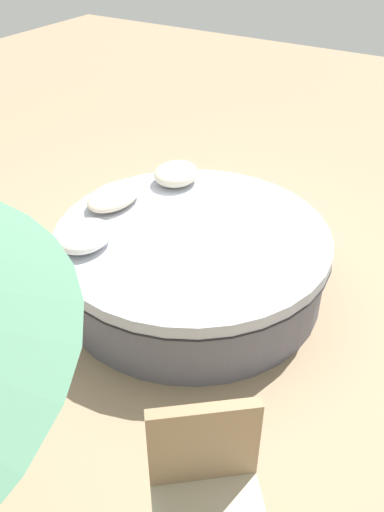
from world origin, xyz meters
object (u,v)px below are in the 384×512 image
object	(u,v)px
round_bed	(192,261)
patio_chair	(207,488)
throw_pillow_1	(114,196)
throw_pillow_0	(176,174)
throw_pillow_2	(84,236)

from	to	relation	value
round_bed	patio_chair	size ratio (longest dim) A/B	2.24
throw_pillow_1	throw_pillow_0	bearing A→B (deg)	-21.74
throw_pillow_2	throw_pillow_0	bearing A→B (deg)	-1.85
round_bed	throw_pillow_1	bearing A→B (deg)	87.83
throw_pillow_0	patio_chair	world-z (taller)	patio_chair
throw_pillow_0	throw_pillow_1	bearing A→B (deg)	158.26
throw_pillow_0	patio_chair	bearing A→B (deg)	-144.34
throw_pillow_0	throw_pillow_1	xyz separation A→B (m)	(-0.60, 0.24, -0.02)
round_bed	throw_pillow_0	xyz separation A→B (m)	(0.63, 0.55, 0.37)
round_bed	patio_chair	world-z (taller)	patio_chair
throw_pillow_2	patio_chair	bearing A→B (deg)	-124.18
throw_pillow_1	patio_chair	xyz separation A→B (m)	(-1.81, -1.96, -0.09)
throw_pillow_1	throw_pillow_2	xyz separation A→B (m)	(-0.61, -0.20, 0.01)
throw_pillow_0	throw_pillow_2	world-z (taller)	throw_pillow_0
throw_pillow_0	throw_pillow_2	xyz separation A→B (m)	(-1.21, 0.04, -0.01)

